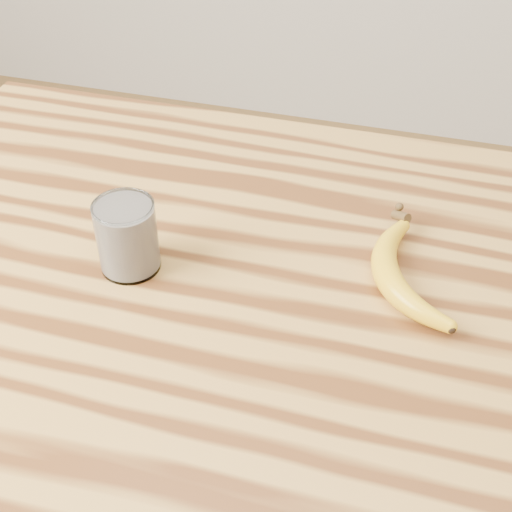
# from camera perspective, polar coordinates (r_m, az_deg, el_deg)

# --- Properties ---
(table) EXTENTS (1.20, 0.80, 0.90)m
(table) POSITION_cam_1_polar(r_m,az_deg,el_deg) (0.90, 2.70, -9.80)
(table) COLOR #B3813B
(table) RESTS_ON ground
(smoothie_glass) EXTENTS (0.07, 0.07, 0.09)m
(smoothie_glass) POSITION_cam_1_polar(r_m,az_deg,el_deg) (0.84, -10.28, 1.55)
(smoothie_glass) COLOR white
(smoothie_glass) RESTS_ON table
(banana) EXTENTS (0.19, 0.28, 0.03)m
(banana) POSITION_cam_1_polar(r_m,az_deg,el_deg) (0.83, 10.38, -1.53)
(banana) COLOR gold
(banana) RESTS_ON table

